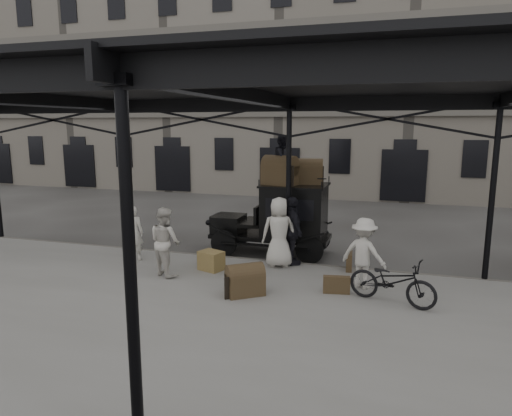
{
  "coord_description": "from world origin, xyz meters",
  "views": [
    {
      "loc": [
        2.69,
        -9.97,
        3.91
      ],
      "look_at": [
        -0.8,
        1.6,
        1.7
      ],
      "focal_mm": 32.0,
      "sensor_mm": 36.0,
      "label": 1
    }
  ],
  "objects_px": {
    "porter_left": "(133,233)",
    "steamer_trunk_platform": "(245,282)",
    "taxi": "(284,216)",
    "porter_official": "(292,231)",
    "bicycle": "(392,281)",
    "steamer_trunk_roof_near": "(280,173)"
  },
  "relations": [
    {
      "from": "porter_left",
      "to": "porter_official",
      "type": "xyz_separation_m",
      "value": [
        4.32,
        0.92,
        0.15
      ]
    },
    {
      "from": "taxi",
      "to": "porter_official",
      "type": "height_order",
      "value": "taxi"
    },
    {
      "from": "porter_left",
      "to": "steamer_trunk_platform",
      "type": "bearing_deg",
      "value": 134.45
    },
    {
      "from": "porter_official",
      "to": "steamer_trunk_roof_near",
      "type": "relative_size",
      "value": 1.91
    },
    {
      "from": "taxi",
      "to": "steamer_trunk_platform",
      "type": "distance_m",
      "value": 3.96
    },
    {
      "from": "taxi",
      "to": "porter_left",
      "type": "distance_m",
      "value": 4.43
    },
    {
      "from": "taxi",
      "to": "porter_official",
      "type": "xyz_separation_m",
      "value": [
        0.54,
        -1.37,
        -0.12
      ]
    },
    {
      "from": "porter_official",
      "to": "steamer_trunk_roof_near",
      "type": "bearing_deg",
      "value": -8.25
    },
    {
      "from": "taxi",
      "to": "steamer_trunk_roof_near",
      "type": "bearing_deg",
      "value": -108.07
    },
    {
      "from": "taxi",
      "to": "porter_left",
      "type": "bearing_deg",
      "value": -148.86
    },
    {
      "from": "bicycle",
      "to": "steamer_trunk_platform",
      "type": "distance_m",
      "value": 3.19
    },
    {
      "from": "bicycle",
      "to": "steamer_trunk_roof_near",
      "type": "bearing_deg",
      "value": 63.23
    },
    {
      "from": "porter_left",
      "to": "porter_official",
      "type": "height_order",
      "value": "porter_official"
    },
    {
      "from": "bicycle",
      "to": "porter_official",
      "type": "bearing_deg",
      "value": 69.36
    },
    {
      "from": "porter_left",
      "to": "bicycle",
      "type": "height_order",
      "value": "porter_left"
    },
    {
      "from": "taxi",
      "to": "bicycle",
      "type": "bearing_deg",
      "value": -47.39
    },
    {
      "from": "steamer_trunk_roof_near",
      "to": "bicycle",
      "type": "bearing_deg",
      "value": -27.58
    },
    {
      "from": "bicycle",
      "to": "taxi",
      "type": "bearing_deg",
      "value": 60.39
    },
    {
      "from": "taxi",
      "to": "steamer_trunk_platform",
      "type": "height_order",
      "value": "taxi"
    },
    {
      "from": "taxi",
      "to": "steamer_trunk_roof_near",
      "type": "xyz_separation_m",
      "value": [
        -0.08,
        -0.25,
        1.33
      ]
    },
    {
      "from": "steamer_trunk_platform",
      "to": "porter_left",
      "type": "bearing_deg",
      "value": 120.88
    },
    {
      "from": "steamer_trunk_roof_near",
      "to": "steamer_trunk_platform",
      "type": "height_order",
      "value": "steamer_trunk_roof_near"
    }
  ]
}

